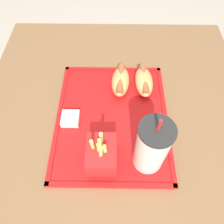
{
  "coord_description": "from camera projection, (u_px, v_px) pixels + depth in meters",
  "views": [
    {
      "loc": [
        0.32,
        -0.01,
        1.35
      ],
      "look_at": [
        -0.04,
        -0.01,
        0.81
      ],
      "focal_mm": 35.0,
      "sensor_mm": 36.0,
      "label": 1
    }
  ],
  "objects": [
    {
      "name": "ground_plane",
      "position": [
        114.0,
        194.0,
        1.3
      ],
      "size": [
        8.0,
        8.0,
        0.0
      ],
      "primitive_type": "plane",
      "color": "#ADA393"
    },
    {
      "name": "dining_table",
      "position": [
        114.0,
        172.0,
        0.97
      ],
      "size": [
        1.05,
        0.87,
        0.77
      ],
      "color": "brown",
      "rests_on": "ground_plane"
    },
    {
      "name": "food_tray",
      "position": [
        112.0,
        118.0,
        0.67
      ],
      "size": [
        0.42,
        0.34,
        0.01
      ],
      "color": "red",
      "rests_on": "dining_table"
    },
    {
      "name": "soda_cup",
      "position": [
        152.0,
        147.0,
        0.52
      ],
      "size": [
        0.08,
        0.08,
        0.2
      ],
      "color": "silver",
      "rests_on": "food_tray"
    },
    {
      "name": "hot_dog_far",
      "position": [
        144.0,
        81.0,
        0.72
      ],
      "size": [
        0.13,
        0.06,
        0.05
      ],
      "color": "tan",
      "rests_on": "food_tray"
    },
    {
      "name": "hot_dog_near",
      "position": [
        120.0,
        81.0,
        0.72
      ],
      "size": [
        0.13,
        0.07,
        0.05
      ],
      "color": "tan",
      "rests_on": "food_tray"
    },
    {
      "name": "fries_carton",
      "position": [
        101.0,
        154.0,
        0.56
      ],
      "size": [
        0.1,
        0.08,
        0.12
      ],
      "color": "red",
      "rests_on": "food_tray"
    },
    {
      "name": "sauce_cup_mayo",
      "position": [
        70.0,
        118.0,
        0.65
      ],
      "size": [
        0.05,
        0.05,
        0.02
      ],
      "color": "silver",
      "rests_on": "food_tray"
    }
  ]
}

